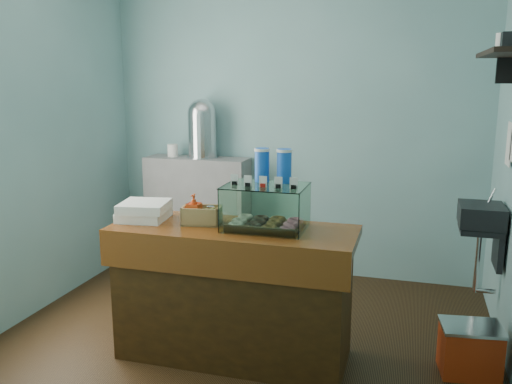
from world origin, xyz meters
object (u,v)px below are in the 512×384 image
(coffee_urn, at_px, (202,127))
(red_cooler, at_px, (470,349))
(counter, at_px, (233,292))
(display_case, at_px, (268,202))

(coffee_urn, bearing_deg, red_cooler, -30.54)
(counter, height_order, red_cooler, counter)
(coffee_urn, bearing_deg, counter, -62.02)
(counter, xyz_separation_m, display_case, (0.21, 0.07, 0.61))
(display_case, relative_size, red_cooler, 1.29)
(display_case, relative_size, coffee_urn, 0.94)
(coffee_urn, xyz_separation_m, red_cooler, (2.35, -1.39, -1.23))
(coffee_urn, bearing_deg, display_case, -55.14)
(display_case, xyz_separation_m, coffee_urn, (-1.06, 1.52, 0.32))
(counter, xyz_separation_m, coffee_urn, (-0.84, 1.59, 0.93))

